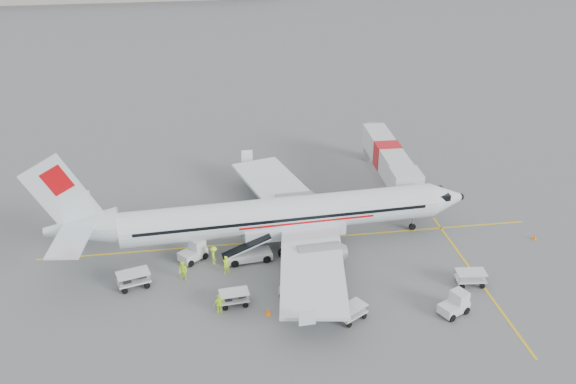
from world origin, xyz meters
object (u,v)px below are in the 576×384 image
at_px(aircraft, 281,194).
at_px(tug_aft, 192,251).
at_px(tug_fore, 454,304).
at_px(belt_loader, 249,246).
at_px(tug_mid, 296,286).
at_px(jet_bridge, 387,164).

height_order(aircraft, tug_aft, aircraft).
bearing_deg(tug_fore, belt_loader, 120.03).
height_order(tug_fore, tug_aft, tug_aft).
distance_m(belt_loader, tug_mid, 6.50).
height_order(aircraft, tug_fore, aircraft).
height_order(tug_mid, tug_aft, tug_mid).
bearing_deg(tug_aft, aircraft, -28.35).
xyz_separation_m(jet_bridge, tug_fore, (-1.33, -22.32, -1.33)).
relative_size(aircraft, tug_mid, 15.10).
relative_size(aircraft, tug_fore, 16.12).
xyz_separation_m(aircraft, tug_mid, (0.01, -7.91, -4.06)).
height_order(jet_bridge, tug_fore, jet_bridge).
relative_size(tug_fore, tug_aft, 0.97).
xyz_separation_m(aircraft, tug_aft, (-7.81, -1.47, -4.09)).
bearing_deg(aircraft, tug_aft, -172.47).
relative_size(belt_loader, tug_fore, 2.24).
distance_m(belt_loader, tug_aft, 4.80).
bearing_deg(jet_bridge, tug_fore, -91.71).
bearing_deg(tug_fore, tug_aft, 125.28).
height_order(jet_bridge, tug_mid, jet_bridge).
height_order(aircraft, tug_mid, aircraft).
distance_m(belt_loader, tug_fore, 17.23).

